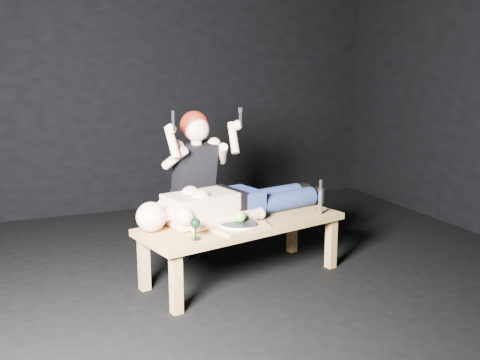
{
  "coord_description": "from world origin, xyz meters",
  "views": [
    {
      "loc": [
        -1.49,
        -3.38,
        1.56
      ],
      "look_at": [
        -0.02,
        0.22,
        0.75
      ],
      "focal_mm": 40.17,
      "sensor_mm": 36.0,
      "label": 1
    }
  ],
  "objects_px": {
    "lying_man": "(237,199)",
    "goblet": "(195,229)",
    "kneeling_woman": "(191,184)",
    "carving_knife": "(320,197)",
    "serving_tray": "(238,227)",
    "table": "(243,250)"
  },
  "relations": [
    {
      "from": "table",
      "to": "lying_man",
      "type": "height_order",
      "value": "lying_man"
    },
    {
      "from": "goblet",
      "to": "kneeling_woman",
      "type": "bearing_deg",
      "value": 74.8
    },
    {
      "from": "kneeling_woman",
      "to": "carving_knife",
      "type": "height_order",
      "value": "kneeling_woman"
    },
    {
      "from": "lying_man",
      "to": "carving_knife",
      "type": "bearing_deg",
      "value": -32.57
    },
    {
      "from": "lying_man",
      "to": "goblet",
      "type": "height_order",
      "value": "lying_man"
    },
    {
      "from": "lying_man",
      "to": "kneeling_woman",
      "type": "distance_m",
      "value": 0.47
    },
    {
      "from": "lying_man",
      "to": "serving_tray",
      "type": "distance_m",
      "value": 0.36
    },
    {
      "from": "goblet",
      "to": "lying_man",
      "type": "bearing_deg",
      "value": 43.35
    },
    {
      "from": "kneeling_woman",
      "to": "carving_knife",
      "type": "distance_m",
      "value": 1.05
    },
    {
      "from": "kneeling_woman",
      "to": "serving_tray",
      "type": "height_order",
      "value": "kneeling_woman"
    },
    {
      "from": "table",
      "to": "carving_knife",
      "type": "relative_size",
      "value": 5.68
    },
    {
      "from": "serving_tray",
      "to": "carving_knife",
      "type": "distance_m",
      "value": 0.75
    },
    {
      "from": "lying_man",
      "to": "goblet",
      "type": "bearing_deg",
      "value": -150.25
    },
    {
      "from": "kneeling_woman",
      "to": "serving_tray",
      "type": "relative_size",
      "value": 3.37
    },
    {
      "from": "serving_tray",
      "to": "goblet",
      "type": "distance_m",
      "value": 0.38
    },
    {
      "from": "table",
      "to": "kneeling_woman",
      "type": "relative_size",
      "value": 1.22
    },
    {
      "from": "table",
      "to": "goblet",
      "type": "bearing_deg",
      "value": -160.97
    },
    {
      "from": "lying_man",
      "to": "carving_knife",
      "type": "height_order",
      "value": "carving_knife"
    },
    {
      "from": "table",
      "to": "kneeling_woman",
      "type": "height_order",
      "value": "kneeling_woman"
    },
    {
      "from": "table",
      "to": "carving_knife",
      "type": "xyz_separation_m",
      "value": [
        0.63,
        -0.06,
        0.36
      ]
    },
    {
      "from": "serving_tray",
      "to": "carving_knife",
      "type": "relative_size",
      "value": 1.38
    },
    {
      "from": "table",
      "to": "serving_tray",
      "type": "height_order",
      "value": "serving_tray"
    }
  ]
}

